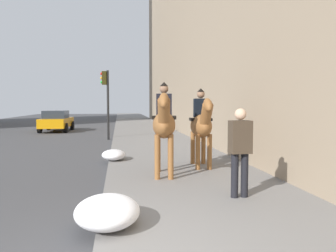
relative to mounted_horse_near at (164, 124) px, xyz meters
The scene contains 7 objects.
mounted_horse_near is the anchor object (origin of this frame).
mounted_horse_far 1.55m from the mounted_horse_near, 50.31° to the right, with size 2.15×0.66×2.22m.
pedestrian_greeting 2.40m from the mounted_horse_near, 150.43° to the right, with size 0.28×0.41×1.70m.
car_near_lane 16.44m from the mounted_horse_near, 18.98° to the left, with size 4.04×1.95×1.44m.
traffic_light_near_curb 9.91m from the mounted_horse_near, 10.24° to the left, with size 0.20×0.44×3.65m.
snow_pile_near 3.62m from the mounted_horse_near, 158.32° to the left, with size 1.24×0.95×0.43m, color white.
snow_pile_far 3.05m from the mounted_horse_near, 26.75° to the left, with size 0.96×0.74×0.33m, color white.
Camera 1 is at (-3.46, -0.33, 1.91)m, focal length 35.48 mm.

